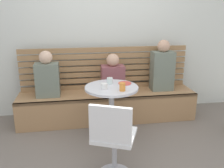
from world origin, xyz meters
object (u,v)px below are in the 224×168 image
Objects in this scene: person_child_middle at (113,76)px; white_chair at (113,139)px; cup_tumbler_orange at (122,87)px; cup_glass_short at (110,81)px; plate_small at (125,83)px; cafe_table at (112,103)px; person_child_left at (47,76)px; cup_ceramic_white at (104,86)px; booth_bench at (108,106)px; person_adult at (162,68)px.

white_chair is at bearing -99.06° from person_child_middle.
cup_tumbler_orange is 1.25× the size of cup_glass_short.
person_child_middle reaches higher than cup_tumbler_orange.
plate_small is at bearing 71.53° from white_chair.
cafe_table is at bearing -152.77° from plate_small.
person_child_left reaches higher than cup_tumbler_orange.
white_chair is 0.74m from cup_tumbler_orange.
cup_glass_short is (0.10, 0.20, 0.01)m from cup_ceramic_white.
cup_glass_short is (-0.11, 0.31, -0.01)m from cup_tumbler_orange.
person_child_left reaches higher than person_child_middle.
person_child_middle reaches higher than plate_small.
booth_bench is 0.98m from cup_tumbler_orange.
plate_small is (0.30, 0.91, 0.28)m from white_chair.
plate_small is (-0.72, -0.56, -0.05)m from person_adult.
person_child_middle reaches higher than cup_glass_short.
cup_glass_short is 0.20m from plate_small.
white_chair is 1.81m from person_adult.
plate_small is at bearing 72.47° from cup_tumbler_orange.
plate_small is (1.04, -0.53, 0.01)m from person_child_left.
person_adult reaches higher than person_child_middle.
booth_bench is at bearing -0.69° from person_child_left.
booth_bench is 3.18× the size of white_chair.
cafe_table is 0.29m from cup_ceramic_white.
cafe_table is at bearing 35.95° from cup_ceramic_white.
white_chair is 8.50× the size of cup_tumbler_orange.
white_chair reaches higher than booth_bench.
person_child_left is 1.02m from cup_ceramic_white.
cafe_table is at bearing -93.41° from booth_bench.
white_chair is at bearing -108.89° from cup_tumbler_orange.
cup_ceramic_white is (0.74, -0.70, 0.04)m from person_child_left.
white_chair is at bearing -108.47° from plate_small.
plate_small is (0.19, -0.03, -0.03)m from cup_glass_short.
plate_small is at bearing -8.64° from cup_glass_short.
person_adult is 1.17× the size of person_child_left.
cup_glass_short is at bearing 171.36° from plate_small.
person_child_middle is 7.66× the size of cup_glass_short.
person_child_left is at bearing 179.31° from booth_bench.
booth_bench is 1.45m from white_chair.
booth_bench is 0.69m from cafe_table.
person_child_left is at bearing 117.16° from white_chair.
booth_bench is 0.74m from cup_glass_short.
cup_glass_short is (0.85, -0.50, 0.04)m from person_child_left.
cup_tumbler_orange is (0.07, -0.80, 0.57)m from booth_bench.
white_chair is at bearing -124.86° from person_adult.
booth_bench is 33.75× the size of cup_ceramic_white.
booth_bench is 1.04m from person_adult.
person_adult is at bearing 37.81° from plate_small.
person_adult reaches higher than plate_small.
cup_tumbler_orange is at bearing -85.27° from booth_bench.
cup_glass_short is at bearing 91.55° from cafe_table.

